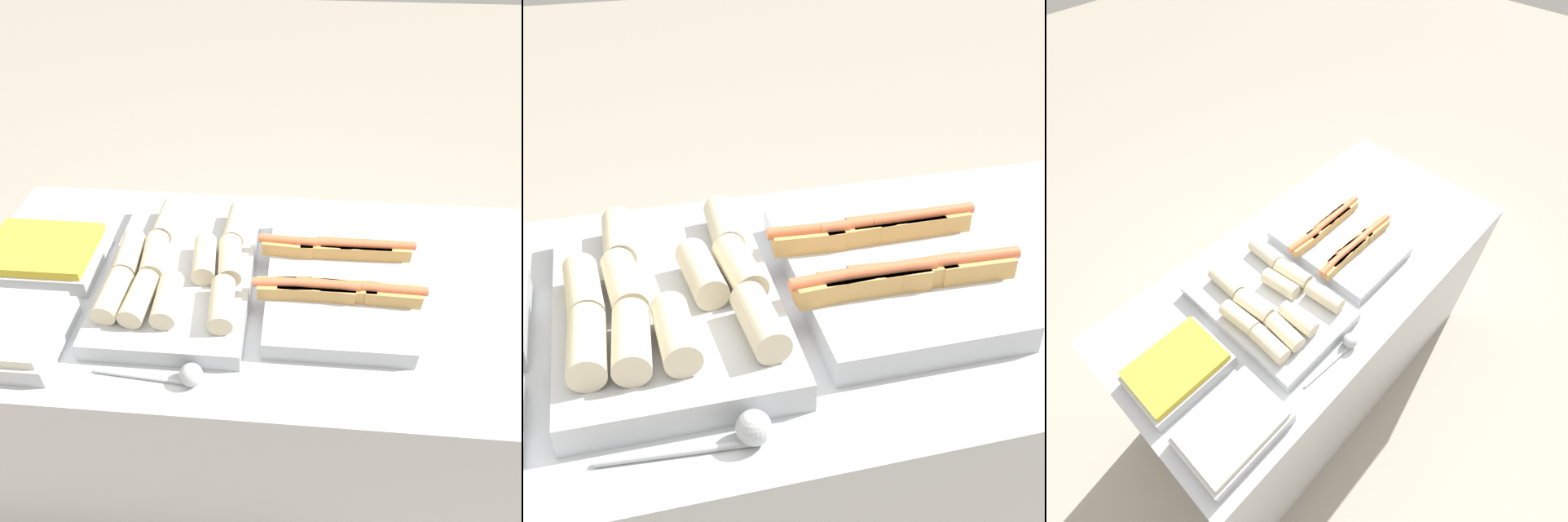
% 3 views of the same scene
% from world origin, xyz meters
% --- Properties ---
extents(ground_plane, '(12.00, 12.00, 0.00)m').
position_xyz_m(ground_plane, '(0.00, 0.00, 0.00)').
color(ground_plane, '#ADA393').
extents(counter, '(1.62, 0.79, 0.87)m').
position_xyz_m(counter, '(0.00, 0.00, 0.43)').
color(counter, '#B7BABF').
rests_on(counter, ground_plane).
extents(tray_hotdogs, '(0.40, 0.48, 0.10)m').
position_xyz_m(tray_hotdogs, '(0.14, -0.00, 0.90)').
color(tray_hotdogs, '#B7BABF').
rests_on(tray_hotdogs, counter).
extents(tray_wraps, '(0.36, 0.55, 0.11)m').
position_xyz_m(tray_wraps, '(-0.25, -0.01, 0.91)').
color(tray_wraps, '#B7BABF').
rests_on(tray_wraps, counter).
extents(tray_side_back, '(0.30, 0.22, 0.07)m').
position_xyz_m(tray_side_back, '(-0.62, 0.02, 0.90)').
color(tray_side_back, '#B7BABF').
rests_on(tray_side_back, counter).
extents(serving_spoon_near, '(0.24, 0.05, 0.05)m').
position_xyz_m(serving_spoon_near, '(-0.18, -0.31, 0.89)').
color(serving_spoon_near, '#B2B5BA').
rests_on(serving_spoon_near, counter).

